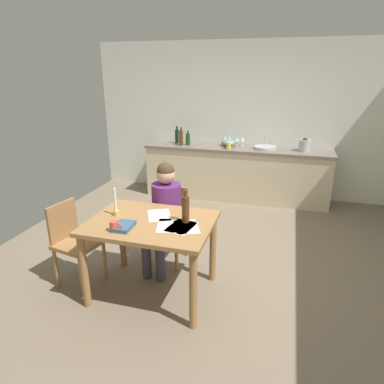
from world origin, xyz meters
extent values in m
cube|color=#7A6B56|center=(0.00, 0.00, -0.02)|extent=(5.20, 5.20, 0.04)
cube|color=silver|center=(0.00, 2.60, 1.30)|extent=(5.20, 0.12, 2.60)
cube|color=beige|center=(0.00, 2.24, 0.43)|extent=(3.08, 0.60, 0.86)
cube|color=#72665B|center=(0.00, 2.24, 0.88)|extent=(3.12, 0.64, 0.04)
cube|color=#9E7042|center=(-0.35, -0.70, 0.76)|extent=(1.16, 0.87, 0.04)
cylinder|color=#9E7042|center=(-0.87, -1.07, 0.37)|extent=(0.07, 0.07, 0.74)
cylinder|color=#9E7042|center=(0.17, -1.07, 0.37)|extent=(0.07, 0.07, 0.74)
cylinder|color=#9E7042|center=(-0.87, -0.33, 0.37)|extent=(0.07, 0.07, 0.74)
cylinder|color=#9E7042|center=(0.17, -0.33, 0.37)|extent=(0.07, 0.07, 0.74)
cube|color=#9E7042|center=(-0.41, -0.09, 0.45)|extent=(0.42, 0.42, 0.04)
cube|color=#9E7042|center=(-0.40, 0.10, 0.66)|extent=(0.36, 0.05, 0.40)
cylinder|color=#9E7042|center=(-0.59, -0.25, 0.22)|extent=(0.04, 0.04, 0.44)
cylinder|color=#9E7042|center=(-0.25, -0.27, 0.22)|extent=(0.04, 0.04, 0.44)
cylinder|color=#9E7042|center=(-0.57, 0.09, 0.22)|extent=(0.04, 0.04, 0.44)
cylinder|color=#9E7042|center=(-0.23, 0.07, 0.22)|extent=(0.04, 0.04, 0.44)
cylinder|color=#592666|center=(-0.41, -0.11, 0.70)|extent=(0.34, 0.34, 0.50)
sphere|color=#D8AD8C|center=(-0.41, -0.11, 1.06)|extent=(0.20, 0.20, 0.20)
sphere|color=#473323|center=(-0.41, -0.11, 1.10)|extent=(0.19, 0.19, 0.19)
cylinder|color=#383847|center=(-0.50, -0.29, 0.45)|extent=(0.15, 0.39, 0.13)
cylinder|color=#383847|center=(-0.51, -0.48, 0.23)|extent=(0.10, 0.10, 0.45)
cylinder|color=#383847|center=(-0.34, -0.30, 0.45)|extent=(0.15, 0.39, 0.13)
cylinder|color=#383847|center=(-0.35, -0.49, 0.23)|extent=(0.10, 0.10, 0.45)
cube|color=#9E7042|center=(-1.13, -0.76, 0.46)|extent=(0.47, 0.47, 0.04)
cube|color=#9E7042|center=(-1.31, -0.72, 0.67)|extent=(0.10, 0.36, 0.40)
cylinder|color=#9E7042|center=(-0.99, -0.96, 0.22)|extent=(0.04, 0.04, 0.45)
cylinder|color=#9E7042|center=(-0.93, -0.62, 0.22)|extent=(0.04, 0.04, 0.45)
cylinder|color=#9E7042|center=(-1.32, -0.89, 0.22)|extent=(0.04, 0.04, 0.45)
cylinder|color=#9E7042|center=(-1.26, -0.56, 0.22)|extent=(0.04, 0.04, 0.45)
cylinder|color=#D84C3F|center=(-0.57, -0.98, 0.83)|extent=(0.08, 0.08, 0.09)
torus|color=#D84C3F|center=(-0.53, -0.98, 0.83)|extent=(0.06, 0.01, 0.06)
cylinder|color=gold|center=(-0.72, -0.66, 0.81)|extent=(0.06, 0.06, 0.05)
cylinder|color=white|center=(-0.72, -0.66, 0.95)|extent=(0.02, 0.02, 0.23)
cube|color=#37587A|center=(-0.52, -0.91, 0.80)|extent=(0.17, 0.23, 0.03)
cube|color=white|center=(0.01, -0.73, 0.78)|extent=(0.32, 0.36, 0.00)
cube|color=white|center=(-0.15, -0.75, 0.78)|extent=(0.28, 0.34, 0.00)
cube|color=white|center=(-0.03, -0.74, 0.78)|extent=(0.26, 0.33, 0.00)
cube|color=white|center=(-0.32, -0.55, 0.78)|extent=(0.32, 0.36, 0.00)
cylinder|color=#593319|center=(-0.03, -0.63, 0.91)|extent=(0.07, 0.07, 0.25)
cylinder|color=#593319|center=(-0.03, -0.63, 1.07)|extent=(0.03, 0.03, 0.06)
cylinder|color=#B2B7BC|center=(0.46, 2.24, 0.92)|extent=(0.36, 0.36, 0.04)
cylinder|color=silver|center=(0.46, 2.40, 1.02)|extent=(0.02, 0.02, 0.24)
cylinder|color=black|center=(-1.08, 2.28, 1.02)|extent=(0.07, 0.07, 0.24)
cylinder|color=black|center=(-1.08, 2.28, 1.17)|extent=(0.03, 0.03, 0.06)
cylinder|color=#593319|center=(-0.96, 2.14, 1.02)|extent=(0.07, 0.07, 0.25)
cylinder|color=#593319|center=(-0.96, 2.14, 1.18)|extent=(0.03, 0.03, 0.06)
cylinder|color=#194C23|center=(-0.85, 2.20, 1.00)|extent=(0.08, 0.08, 0.19)
cylinder|color=#194C23|center=(-0.85, 2.20, 1.12)|extent=(0.03, 0.03, 0.05)
ellipsoid|color=#668C99|center=(-0.15, 2.30, 0.96)|extent=(0.26, 0.26, 0.12)
cylinder|color=#B7BABF|center=(1.08, 2.24, 0.99)|extent=(0.18, 0.18, 0.18)
cone|color=#262628|center=(1.08, 2.24, 1.10)|extent=(0.11, 0.11, 0.04)
cylinder|color=silver|center=(0.06, 2.39, 0.90)|extent=(0.06, 0.06, 0.00)
cylinder|color=silver|center=(0.06, 2.39, 0.94)|extent=(0.01, 0.01, 0.07)
cone|color=silver|center=(0.06, 2.39, 1.01)|extent=(0.07, 0.07, 0.08)
cylinder|color=silver|center=(-0.03, 2.39, 0.90)|extent=(0.06, 0.06, 0.00)
cylinder|color=silver|center=(-0.03, 2.39, 0.94)|extent=(0.01, 0.01, 0.07)
cone|color=silver|center=(-0.03, 2.39, 1.01)|extent=(0.07, 0.07, 0.08)
cylinder|color=silver|center=(-0.16, 2.39, 0.90)|extent=(0.06, 0.06, 0.00)
cylinder|color=silver|center=(-0.16, 2.39, 0.94)|extent=(0.01, 0.01, 0.07)
cone|color=silver|center=(-0.16, 2.39, 1.01)|extent=(0.07, 0.07, 0.08)
cylinder|color=silver|center=(-0.24, 2.39, 0.90)|extent=(0.06, 0.06, 0.00)
cylinder|color=silver|center=(-0.24, 2.39, 0.94)|extent=(0.01, 0.01, 0.07)
cone|color=silver|center=(-0.24, 2.39, 1.01)|extent=(0.07, 0.07, 0.08)
cylinder|color=#F2CC4C|center=(-0.12, 2.09, 0.95)|extent=(0.08, 0.08, 0.11)
torus|color=#F2CC4C|center=(-0.07, 2.09, 0.96)|extent=(0.07, 0.01, 0.07)
camera|label=1|loc=(0.82, -3.37, 2.10)|focal=31.66mm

